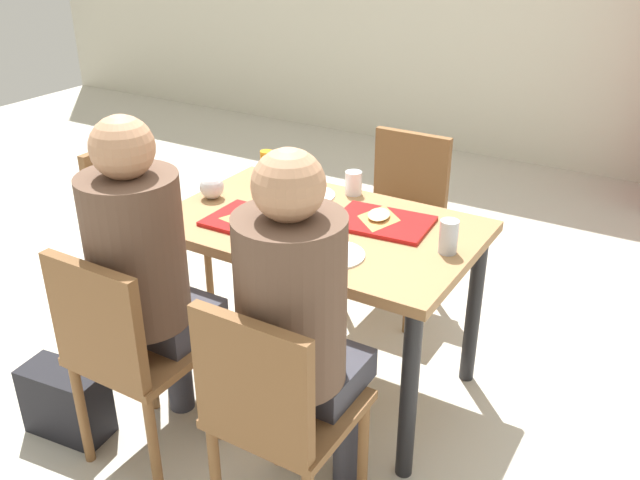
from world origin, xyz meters
TOP-DOWN VIEW (x-y plane):
  - ground_plane at (0.00, 0.00)m, footprint 10.00×10.00m
  - main_table at (0.00, 0.00)m, footprint 1.20×0.76m
  - chair_near_left at (-0.30, -0.76)m, footprint 0.40×0.40m
  - chair_near_right at (0.30, -0.76)m, footprint 0.40×0.40m
  - chair_far_side at (0.00, 0.76)m, footprint 0.40×0.40m
  - chair_left_end at (-0.98, 0.00)m, footprint 0.40×0.40m
  - person_in_red at (-0.30, -0.62)m, footprint 0.32×0.42m
  - person_in_brown_jacket at (0.30, -0.62)m, footprint 0.32×0.42m
  - tray_red_near at (-0.21, -0.13)m, footprint 0.36×0.26m
  - tray_red_far at (0.21, 0.11)m, footprint 0.38×0.29m
  - paper_plate_center at (-0.18, 0.21)m, footprint 0.22×0.22m
  - paper_plate_near_edge at (0.18, -0.21)m, footprint 0.22×0.22m
  - pizza_slice_a at (-0.21, -0.12)m, footprint 0.27×0.26m
  - pizza_slice_b at (0.19, 0.12)m, footprint 0.17×0.21m
  - plastic_cup_a at (-0.03, 0.32)m, footprint 0.07×0.07m
  - plastic_cup_b at (0.03, -0.32)m, footprint 0.07×0.07m
  - soda_can at (0.51, 0.02)m, footprint 0.07×0.07m
  - condiment_bottle at (-0.39, 0.21)m, footprint 0.06×0.06m
  - foil_bundle at (-0.51, -0.02)m, footprint 0.10×0.10m
  - handbag at (-0.65, -0.78)m, footprint 0.34×0.20m

SIDE VIEW (x-z plane):
  - ground_plane at x=0.00m, z-range -0.02..0.00m
  - handbag at x=-0.65m, z-range 0.00..0.28m
  - chair_near_left at x=-0.30m, z-range 0.07..0.93m
  - chair_near_right at x=0.30m, z-range 0.07..0.93m
  - chair_far_side at x=0.00m, z-range 0.07..0.93m
  - chair_left_end at x=-0.98m, z-range 0.07..0.93m
  - main_table at x=0.00m, z-range 0.27..0.99m
  - paper_plate_center at x=-0.18m, z-range 0.73..0.74m
  - paper_plate_near_edge at x=0.18m, z-range 0.73..0.74m
  - tray_red_near at x=-0.21m, z-range 0.73..0.74m
  - tray_red_far at x=0.21m, z-range 0.73..0.74m
  - person_in_red at x=-0.30m, z-range 0.12..1.38m
  - person_in_brown_jacket at x=0.30m, z-range 0.12..1.38m
  - pizza_slice_a at x=-0.21m, z-range 0.74..0.76m
  - pizza_slice_b at x=0.19m, z-range 0.74..0.76m
  - plastic_cup_a at x=-0.03m, z-range 0.73..0.83m
  - plastic_cup_b at x=0.03m, z-range 0.73..0.83m
  - foil_bundle at x=-0.51m, z-range 0.73..0.83m
  - soda_can at x=0.51m, z-range 0.73..0.85m
  - condiment_bottle at x=-0.39m, z-range 0.73..0.89m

